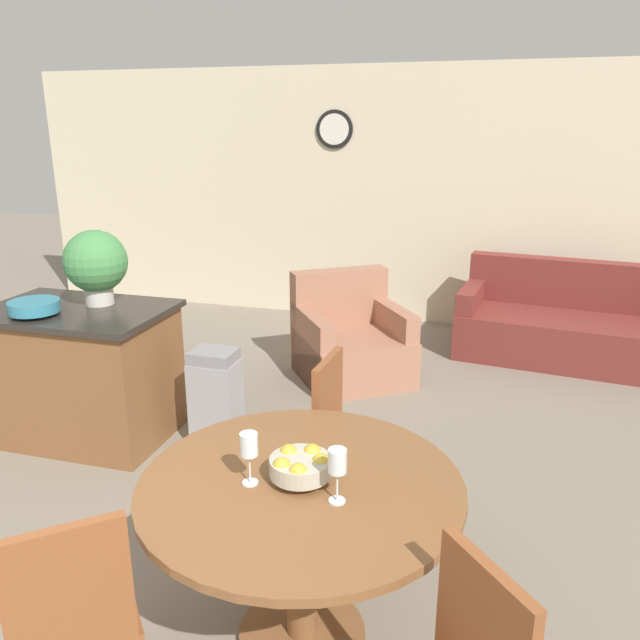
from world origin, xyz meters
The scene contains 13 objects.
wall_back centered at (0.00, 5.86, 1.35)m, with size 8.00×0.09×2.70m.
dining_table centered at (0.67, 1.16, 0.59)m, with size 1.29×1.29×0.77m.
dining_chair_near_left centered at (0.06, 0.53, 0.52)m, with size 0.59×0.59×0.94m.
dining_chair_far_side centered at (0.65, 2.04, 0.52)m, with size 0.45×0.45×0.94m.
fruit_bowl centered at (0.67, 1.16, 0.84)m, with size 0.24×0.24×0.12m.
wine_glass_left centered at (0.48, 1.09, 0.93)m, with size 0.07×0.07×0.22m.
wine_glass_right centered at (0.84, 1.07, 0.93)m, with size 0.07×0.07×0.22m.
kitchen_island centered at (-1.34, 2.52, 0.47)m, with size 1.22×0.82×0.93m.
teal_bowl centered at (-1.48, 2.31, 0.99)m, with size 0.32×0.32×0.10m.
potted_plant centered at (-1.24, 2.66, 1.21)m, with size 0.42×0.42×0.51m.
trash_bin centered at (-0.41, 2.65, 0.34)m, with size 0.31×0.25×0.68m.
couch centered at (2.05, 5.06, 0.30)m, with size 2.06×1.15×0.88m.
armchair centered at (0.20, 4.06, 0.30)m, with size 1.19×1.19×0.89m.
Camera 1 is at (1.32, -0.88, 2.10)m, focal length 35.00 mm.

